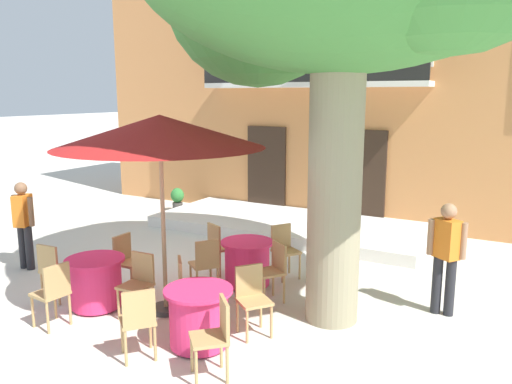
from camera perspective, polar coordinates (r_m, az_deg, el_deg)
ground_plane at (r=9.11m, az=-9.26°, el=-9.22°), size 120.00×120.00×0.00m
building_facade at (r=14.51m, az=9.77°, el=13.29°), size 13.00×5.09×7.50m
entrance_step_platform at (r=11.82m, az=3.83°, el=-3.75°), size 6.29×2.65×0.25m
cafe_table_near_tree at (r=7.94m, az=-17.57°, el=-9.68°), size 0.86×0.86×0.76m
cafe_chair_near_tree_0 at (r=8.35m, az=-21.83°, el=-7.94°), size 0.43×0.43×0.91m
cafe_chair_near_tree_1 at (r=7.43m, az=-21.89°, el=-10.27°), size 0.44×0.44×0.91m
cafe_chair_near_tree_2 at (r=7.46m, az=-13.08°, el=-9.68°), size 0.41×0.41×0.91m
cafe_chair_near_tree_3 at (r=8.44m, az=-14.29°, el=-7.27°), size 0.40×0.40×0.91m
cafe_table_middle at (r=8.41m, az=-1.00°, el=-7.97°), size 0.86×0.86×0.76m
cafe_chair_middle_0 at (r=8.78m, az=3.17°, el=-6.22°), size 0.55×0.55×0.91m
cafe_chair_middle_1 at (r=8.93m, az=-4.16°, el=-5.94°), size 0.53×0.53×0.91m
cafe_chair_middle_2 at (r=8.05m, az=-5.74°, el=-7.88°), size 0.56×0.56×0.91m
cafe_chair_middle_3 at (r=7.77m, az=1.96°, el=-8.52°), size 0.56×0.56×0.91m
cafe_table_front at (r=6.54m, az=-6.46°, el=-13.79°), size 0.86×0.86×0.76m
cafe_chair_front_0 at (r=7.17m, az=-7.66°, el=-10.35°), size 0.56×0.56×0.91m
cafe_chair_front_1 at (r=6.29m, az=-13.13°, el=-13.69°), size 0.56×0.56×0.91m
cafe_chair_front_2 at (r=5.82m, az=-4.59°, el=-15.53°), size 0.57×0.57×0.91m
cafe_chair_front_3 at (r=6.78m, az=-0.47°, el=-11.53°), size 0.56×0.56×0.91m
cafe_umbrella at (r=7.07m, az=-10.78°, el=6.63°), size 2.90×2.90×2.85m
ground_planter_left at (r=13.80m, az=-8.85°, el=-0.71°), size 0.35×0.35×0.64m
pedestrian_mid_plaza at (r=7.68m, az=20.61°, el=-6.41°), size 0.53×0.38×1.63m
pedestrian_by_tree at (r=9.97m, az=-24.71°, el=-2.94°), size 0.53×0.40×1.60m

